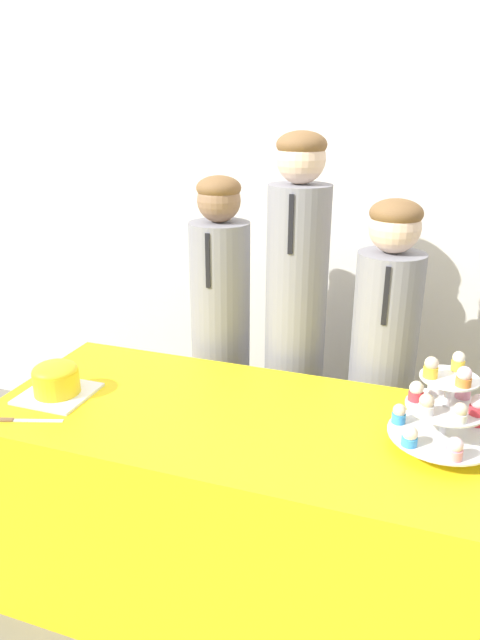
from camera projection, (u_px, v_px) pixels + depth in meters
wall_back at (327, 194)px, 2.64m from camera, size 9.00×0.06×2.70m
table at (252, 513)px, 2.00m from camera, size 1.75×0.74×0.77m
round_cake at (56, 379)px, 1.99m from camera, size 0.24×0.24×0.12m
cake_knife at (15, 420)px, 1.85m from camera, size 0.23×0.09×0.01m
cupcake_stand at (444, 409)px, 1.65m from camera, size 0.31×0.31×0.30m
student_0 at (221, 352)px, 2.51m from camera, size 0.25×0.26×1.47m
student_1 at (295, 341)px, 2.37m from camera, size 0.25×0.25×1.65m
student_2 at (380, 379)px, 2.30m from camera, size 0.26×0.26×1.42m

